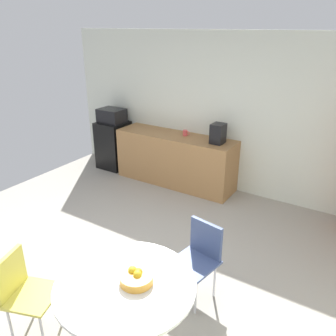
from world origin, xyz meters
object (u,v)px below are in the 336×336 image
(mini_fridge, at_px, (114,145))
(chair_navy, at_px, (200,252))
(coffee_maker, at_px, (218,134))
(microwave, at_px, (112,116))
(mug_white, at_px, (185,133))
(round_table, at_px, (126,296))
(chair_yellow, at_px, (21,286))
(fruit_bowl, at_px, (136,277))

(mini_fridge, relative_size, chair_navy, 1.11)
(mini_fridge, xyz_separation_m, coffee_maker, (2.23, 0.00, 0.60))
(microwave, height_order, mug_white, microwave)
(mini_fridge, distance_m, microwave, 0.59)
(round_table, relative_size, mug_white, 8.86)
(round_table, distance_m, chair_navy, 0.99)
(chair_yellow, bearing_deg, microwave, 119.29)
(mini_fridge, xyz_separation_m, chair_navy, (3.10, -2.24, 0.06))
(microwave, xyz_separation_m, chair_yellow, (1.99, -3.54, -0.53))
(microwave, height_order, coffee_maker, coffee_maker)
(chair_navy, bearing_deg, fruit_bowl, -96.78)
(mug_white, bearing_deg, round_table, -67.91)
(fruit_bowl, relative_size, mug_white, 2.13)
(round_table, bearing_deg, mini_fridge, 132.25)
(microwave, distance_m, chair_yellow, 4.10)
(microwave, relative_size, fruit_bowl, 1.75)
(mug_white, bearing_deg, chair_navy, -56.88)
(mini_fridge, xyz_separation_m, chair_yellow, (1.99, -3.54, 0.06))
(mini_fridge, relative_size, microwave, 1.92)
(chair_yellow, xyz_separation_m, coffee_maker, (0.24, 3.54, 0.54))
(chair_yellow, bearing_deg, round_table, 19.25)
(microwave, bearing_deg, chair_yellow, -60.71)
(mini_fridge, height_order, round_table, mini_fridge)
(microwave, bearing_deg, mini_fridge, 0.00)
(chair_navy, xyz_separation_m, mug_white, (-1.51, 2.32, 0.43))
(mug_white, distance_m, coffee_maker, 0.65)
(mini_fridge, relative_size, round_table, 0.81)
(chair_yellow, xyz_separation_m, mug_white, (-0.40, 3.62, 0.43))
(coffee_maker, bearing_deg, microwave, 180.00)
(mini_fridge, relative_size, chair_yellow, 1.11)
(round_table, height_order, chair_yellow, chair_yellow)
(coffee_maker, bearing_deg, mug_white, 173.56)
(chair_navy, distance_m, coffee_maker, 2.47)
(chair_yellow, height_order, fruit_bowl, fruit_bowl)
(chair_navy, distance_m, mug_white, 2.80)
(mini_fridge, distance_m, coffee_maker, 2.31)
(chair_yellow, distance_m, coffee_maker, 3.59)
(mug_white, bearing_deg, chair_yellow, -83.68)
(chair_navy, height_order, mug_white, mug_white)
(round_table, distance_m, chair_yellow, 0.99)
(microwave, distance_m, round_table, 4.37)
(chair_navy, bearing_deg, round_table, -100.24)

